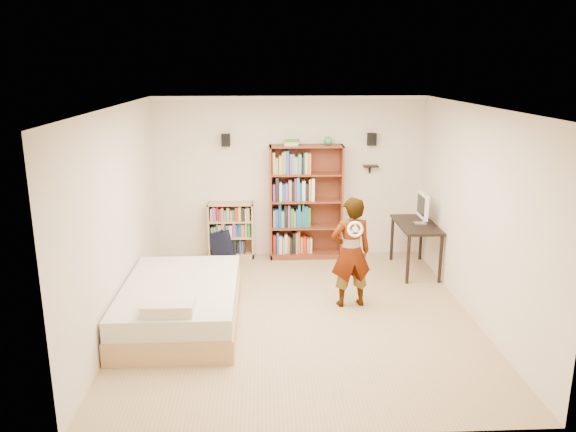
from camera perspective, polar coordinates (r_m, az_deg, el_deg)
The scene contains 14 objects.
ground at distance 7.50m, azimuth 1.12°, elevation -10.00°, with size 4.50×5.00×0.01m, color tan.
room_shell at distance 6.94m, azimuth 1.20°, elevation 3.29°, with size 4.52×5.02×2.71m.
crown_molding at distance 6.82m, azimuth 1.24°, elevation 10.79°, with size 4.50×5.00×0.06m.
speaker_left at distance 9.27m, azimuth -6.34°, elevation 7.67°, with size 0.14×0.12×0.20m, color black.
speaker_right at distance 9.43m, azimuth 8.51°, elevation 7.72°, with size 0.14×0.12×0.20m, color black.
wall_shelf at distance 9.51m, azimuth 8.39°, elevation 5.04°, with size 0.25×0.16×0.03m, color black.
tall_bookshelf at distance 9.40m, azimuth 1.84°, elevation 1.39°, with size 1.21×0.35×1.92m, color brown, non-canonical shape.
low_bookshelf at distance 9.54m, azimuth -5.81°, elevation -1.46°, with size 0.76×0.29×0.95m, color tan, non-canonical shape.
computer_desk at distance 9.12m, azimuth 12.77°, elevation -3.11°, with size 0.58×1.15×0.78m, color black, non-canonical shape.
imac at distance 8.94m, azimuth 13.36°, elevation 0.74°, with size 0.10×0.49×0.49m, color white, non-canonical shape.
daybed at distance 7.29m, azimuth -10.85°, elevation -8.24°, with size 1.43×2.21×0.65m, color beige, non-canonical shape.
person at distance 7.56m, azimuth 6.41°, elevation -3.68°, with size 0.55×0.36×1.52m, color black.
wii_wheel at distance 7.18m, azimuth 6.85°, elevation -1.34°, with size 0.21×0.21×0.04m, color white.
navy_bag at distance 9.50m, azimuth -6.73°, elevation -2.95°, with size 0.38×0.25×0.52m, color black, non-canonical shape.
Camera 1 is at (-0.46, -6.78, 3.17)m, focal length 35.00 mm.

